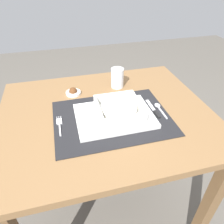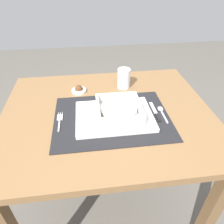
{
  "view_description": "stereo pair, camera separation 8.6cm",
  "coord_description": "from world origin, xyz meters",
  "px_view_note": "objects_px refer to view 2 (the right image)",
  "views": [
    {
      "loc": [
        -0.16,
        -0.71,
        1.3
      ],
      "look_at": [
        0.01,
        -0.05,
        0.79
      ],
      "focal_mm": 33.86,
      "sensor_mm": 36.0,
      "label": 1
    },
    {
      "loc": [
        -0.07,
        -0.73,
        1.3
      ],
      "look_at": [
        0.01,
        -0.05,
        0.79
      ],
      "focal_mm": 33.86,
      "sensor_mm": 36.0,
      "label": 2
    }
  ],
  "objects_px": {
    "condiment_saucer": "(79,90)",
    "spoon": "(161,110)",
    "porridge_bowl": "(119,111)",
    "drinking_glass": "(124,79)",
    "dining_table": "(108,131)",
    "fork": "(60,120)",
    "butter_knife": "(156,113)"
  },
  "relations": [
    {
      "from": "condiment_saucer",
      "to": "spoon",
      "type": "bearing_deg",
      "value": -31.61
    },
    {
      "from": "porridge_bowl",
      "to": "drinking_glass",
      "type": "distance_m",
      "value": 0.26
    },
    {
      "from": "dining_table",
      "to": "fork",
      "type": "relative_size",
      "value": 7.16
    },
    {
      "from": "spoon",
      "to": "butter_knife",
      "type": "relative_size",
      "value": 0.81
    },
    {
      "from": "drinking_glass",
      "to": "butter_knife",
      "type": "bearing_deg",
      "value": -68.55
    },
    {
      "from": "spoon",
      "to": "drinking_glass",
      "type": "relative_size",
      "value": 1.13
    },
    {
      "from": "dining_table",
      "to": "porridge_bowl",
      "type": "bearing_deg",
      "value": -51.22
    },
    {
      "from": "butter_knife",
      "to": "spoon",
      "type": "bearing_deg",
      "value": 25.1
    },
    {
      "from": "drinking_glass",
      "to": "condiment_saucer",
      "type": "bearing_deg",
      "value": -175.7
    },
    {
      "from": "fork",
      "to": "condiment_saucer",
      "type": "xyz_separation_m",
      "value": [
        0.08,
        0.22,
        0.0
      ]
    },
    {
      "from": "dining_table",
      "to": "condiment_saucer",
      "type": "xyz_separation_m",
      "value": [
        -0.12,
        0.18,
        0.13
      ]
    },
    {
      "from": "dining_table",
      "to": "butter_knife",
      "type": "relative_size",
      "value": 6.58
    },
    {
      "from": "drinking_glass",
      "to": "spoon",
      "type": "bearing_deg",
      "value": -62.02
    },
    {
      "from": "fork",
      "to": "butter_knife",
      "type": "distance_m",
      "value": 0.4
    },
    {
      "from": "spoon",
      "to": "dining_table",
      "type": "bearing_deg",
      "value": 167.99
    },
    {
      "from": "fork",
      "to": "drinking_glass",
      "type": "xyz_separation_m",
      "value": [
        0.3,
        0.24,
        0.04
      ]
    },
    {
      "from": "porridge_bowl",
      "to": "fork",
      "type": "bearing_deg",
      "value": 176.44
    },
    {
      "from": "dining_table",
      "to": "butter_knife",
      "type": "distance_m",
      "value": 0.24
    },
    {
      "from": "butter_knife",
      "to": "drinking_glass",
      "type": "height_order",
      "value": "drinking_glass"
    },
    {
      "from": "porridge_bowl",
      "to": "fork",
      "type": "distance_m",
      "value": 0.24
    },
    {
      "from": "dining_table",
      "to": "spoon",
      "type": "distance_m",
      "value": 0.26
    },
    {
      "from": "fork",
      "to": "condiment_saucer",
      "type": "bearing_deg",
      "value": 69.44
    },
    {
      "from": "fork",
      "to": "drinking_glass",
      "type": "height_order",
      "value": "drinking_glass"
    },
    {
      "from": "porridge_bowl",
      "to": "butter_knife",
      "type": "relative_size",
      "value": 1.27
    },
    {
      "from": "butter_knife",
      "to": "fork",
      "type": "bearing_deg",
      "value": -178.44
    },
    {
      "from": "fork",
      "to": "spoon",
      "type": "bearing_deg",
      "value": -0.23
    },
    {
      "from": "drinking_glass",
      "to": "condiment_saucer",
      "type": "xyz_separation_m",
      "value": [
        -0.23,
        -0.02,
        -0.03
      ]
    },
    {
      "from": "dining_table",
      "to": "drinking_glass",
      "type": "distance_m",
      "value": 0.28
    },
    {
      "from": "porridge_bowl",
      "to": "condiment_saucer",
      "type": "relative_size",
      "value": 2.46
    },
    {
      "from": "dining_table",
      "to": "porridge_bowl",
      "type": "xyz_separation_m",
      "value": [
        0.04,
        -0.05,
        0.15
      ]
    },
    {
      "from": "drinking_glass",
      "to": "condiment_saucer",
      "type": "relative_size",
      "value": 1.38
    },
    {
      "from": "dining_table",
      "to": "drinking_glass",
      "type": "height_order",
      "value": "drinking_glass"
    }
  ]
}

